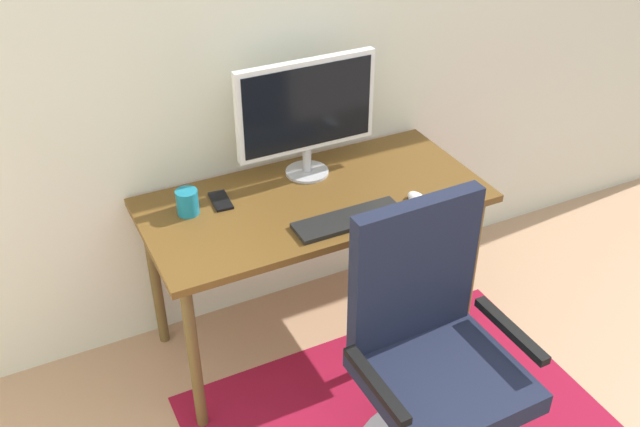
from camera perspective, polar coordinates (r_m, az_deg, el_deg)
name	(u,v)px	position (r m, az deg, el deg)	size (l,w,h in m)	color
wall_back	(290,22)	(2.95, -2.37, 14.93)	(6.00, 0.10, 2.60)	silver
desk	(315,213)	(2.88, -0.43, 0.03)	(1.36, 0.65, 0.73)	brown
monitor	(307,110)	(2.86, -1.08, 8.25)	(0.59, 0.18, 0.50)	#B2B2B7
keyboard	(349,220)	(2.69, 2.31, -0.48)	(0.43, 0.13, 0.02)	black
computer_mouse	(417,199)	(2.83, 7.72, 1.18)	(0.06, 0.10, 0.03)	white
coffee_cup	(187,202)	(2.76, -10.48, 0.90)	(0.08, 0.08, 0.10)	teal
cell_phone	(221,201)	(2.84, -7.89, 1.01)	(0.07, 0.14, 0.01)	black
office_chair	(431,378)	(2.56, 8.83, -12.74)	(0.58, 0.57, 1.04)	slate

